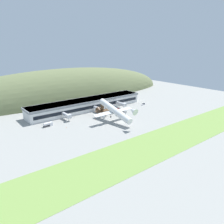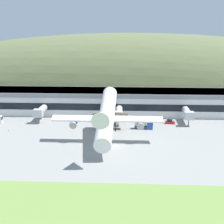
{
  "view_description": "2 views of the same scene",
  "coord_description": "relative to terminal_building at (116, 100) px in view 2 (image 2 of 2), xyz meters",
  "views": [
    {
      "loc": [
        -102.48,
        -118.77,
        56.37
      ],
      "look_at": [
        -4.76,
        4.9,
        7.74
      ],
      "focal_mm": 35.0,
      "sensor_mm": 36.0,
      "label": 1
    },
    {
      "loc": [
        5.07,
        -108.14,
        36.2
      ],
      "look_at": [
        -1.21,
        1.98,
        10.38
      ],
      "focal_mm": 60.0,
      "sensor_mm": 36.0,
      "label": 2
    }
  ],
  "objects": [
    {
      "name": "jetway_2",
      "position": [
        27.36,
        -15.57,
        -1.48
      ],
      "size": [
        3.38,
        12.25,
        5.43
      ],
      "color": "silver",
      "rests_on": "ground_plane"
    },
    {
      "name": "box_truck",
      "position": [
        10.77,
        -23.92,
        -3.93
      ],
      "size": [
        6.61,
        2.68,
        3.25
      ],
      "color": "#264C99",
      "rests_on": "ground_plane"
    },
    {
      "name": "traffic_cone_0",
      "position": [
        -36.36,
        -29.52,
        -5.19
      ],
      "size": [
        0.52,
        0.52,
        0.58
      ],
      "color": "orange",
      "rests_on": "ground_plane"
    },
    {
      "name": "ground_plane",
      "position": [
        1.82,
        -44.59,
        -5.47
      ],
      "size": [
        353.44,
        353.44,
        0.0
      ],
      "primitive_type": "plane",
      "color": "gray"
    },
    {
      "name": "hill_backdrop",
      "position": [
        5.59,
        56.54,
        -5.47
      ],
      "size": [
        285.89,
        65.52,
        63.87
      ],
      "primitive_type": "ellipsoid",
      "color": "#667047",
      "rests_on": "ground_plane"
    },
    {
      "name": "grass_strip_foreground",
      "position": [
        1.82,
        -87.07,
        -5.43
      ],
      "size": [
        318.09,
        30.79,
        0.08
      ],
      "primitive_type": "cube",
      "color": "#759947",
      "rests_on": "ground_plane"
    },
    {
      "name": "traffic_cone_1",
      "position": [
        -10.36,
        -28.03,
        -5.19
      ],
      "size": [
        0.52,
        0.52,
        0.58
      ],
      "color": "orange",
      "rests_on": "ground_plane"
    },
    {
      "name": "cargo_airplane",
      "position": [
        -1.15,
        -39.98,
        2.92
      ],
      "size": [
        34.94,
        46.18,
        15.57
      ],
      "color": "white"
    },
    {
      "name": "terminal_building",
      "position": [
        0.0,
        0.0,
        0.0
      ],
      "size": [
        110.06,
        18.55,
        9.65
      ],
      "color": "silver",
      "rests_on": "ground_plane"
    },
    {
      "name": "jetway_1",
      "position": [
        1.57,
        -16.15,
        -1.48
      ],
      "size": [
        3.38,
        13.34,
        5.43
      ],
      "color": "silver",
      "rests_on": "ground_plane"
    },
    {
      "name": "jetway_0",
      "position": [
        -28.39,
        -15.12,
        -1.48
      ],
      "size": [
        3.38,
        11.43,
        5.43
      ],
      "color": "silver",
      "rests_on": "ground_plane"
    },
    {
      "name": "service_car_0",
      "position": [
        20.84,
        -16.26,
        -4.83
      ],
      "size": [
        3.78,
        2.16,
        1.54
      ],
      "color": "#B21E1E",
      "rests_on": "ground_plane"
    }
  ]
}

